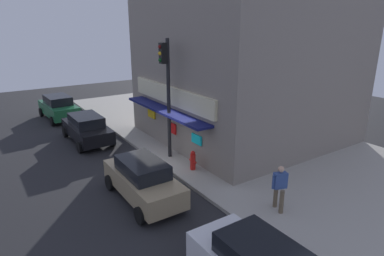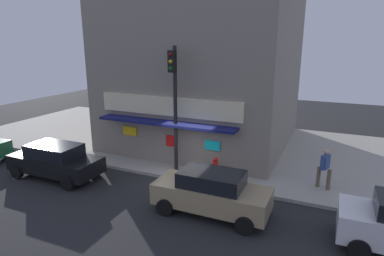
# 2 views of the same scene
# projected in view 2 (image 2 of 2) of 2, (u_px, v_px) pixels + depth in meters

# --- Properties ---
(ground_plane) EXTENTS (49.13, 49.13, 0.00)m
(ground_plane) POSITION_uv_depth(u_px,v_px,m) (180.00, 182.00, 14.75)
(ground_plane) COLOR #232326
(sidewalk) EXTENTS (32.76, 11.23, 0.15)m
(sidewalk) POSITION_uv_depth(u_px,v_px,m) (221.00, 145.00, 19.68)
(sidewalk) COLOR #A39E93
(sidewalk) RESTS_ON ground_plane
(corner_building) EXTENTS (9.95, 10.79, 8.80)m
(corner_building) POSITION_uv_depth(u_px,v_px,m) (206.00, 69.00, 19.72)
(corner_building) COLOR gray
(corner_building) RESTS_ON sidewalk
(traffic_light) EXTENTS (0.32, 0.58, 5.87)m
(traffic_light) POSITION_uv_depth(u_px,v_px,m) (174.00, 94.00, 14.68)
(traffic_light) COLOR black
(traffic_light) RESTS_ON sidewalk
(fire_hydrant) EXTENTS (0.49, 0.25, 0.92)m
(fire_hydrant) POSITION_uv_depth(u_px,v_px,m) (215.00, 167.00, 14.93)
(fire_hydrant) COLOR red
(fire_hydrant) RESTS_ON sidewalk
(trash_can) EXTENTS (0.51, 0.51, 0.91)m
(trash_can) POSITION_uv_depth(u_px,v_px,m) (159.00, 149.00, 17.38)
(trash_can) COLOR #2D2D2D
(trash_can) RESTS_ON sidewalk
(pedestrian) EXTENTS (0.62, 0.62, 1.74)m
(pedestrian) POSITION_uv_depth(u_px,v_px,m) (325.00, 167.00, 13.54)
(pedestrian) COLOR brown
(pedestrian) RESTS_ON sidewalk
(parked_car_black) EXTENTS (4.43, 2.04, 1.60)m
(parked_car_black) POSITION_uv_depth(u_px,v_px,m) (55.00, 160.00, 15.10)
(parked_car_black) COLOR black
(parked_car_black) RESTS_ON ground_plane
(parked_car_tan) EXTENTS (4.26, 1.89, 1.65)m
(parked_car_tan) POSITION_uv_depth(u_px,v_px,m) (211.00, 192.00, 11.84)
(parked_car_tan) COLOR #9E8966
(parked_car_tan) RESTS_ON ground_plane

